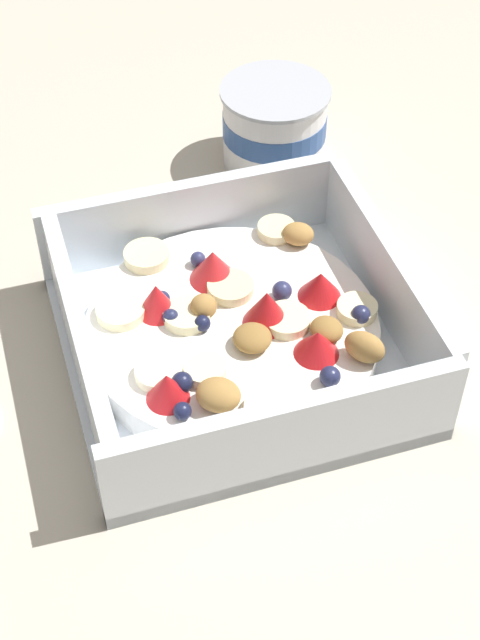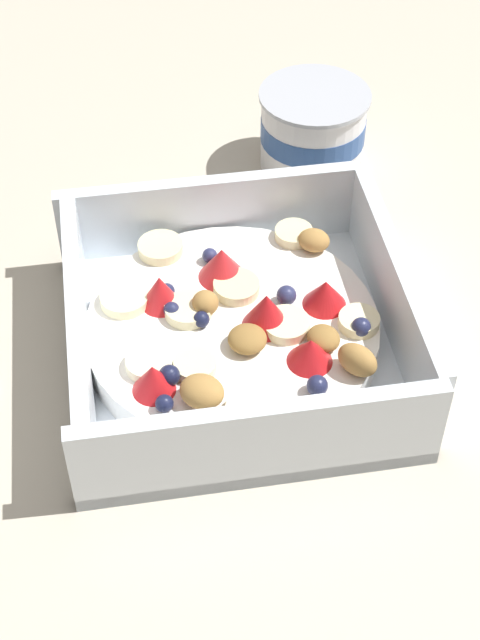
% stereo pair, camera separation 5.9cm
% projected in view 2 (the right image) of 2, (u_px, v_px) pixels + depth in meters
% --- Properties ---
extents(ground_plane, '(2.40, 2.40, 0.00)m').
position_uv_depth(ground_plane, '(230.00, 340.00, 0.62)').
color(ground_plane, beige).
extents(fruit_bowl, '(0.21, 0.21, 0.06)m').
position_uv_depth(fruit_bowl, '(240.00, 330.00, 0.60)').
color(fruit_bowl, white).
rests_on(fruit_bowl, ground).
extents(yogurt_cup, '(0.08, 0.08, 0.06)m').
position_uv_depth(yogurt_cup, '(313.00, 130.00, 0.73)').
color(yogurt_cup, white).
rests_on(yogurt_cup, ground).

